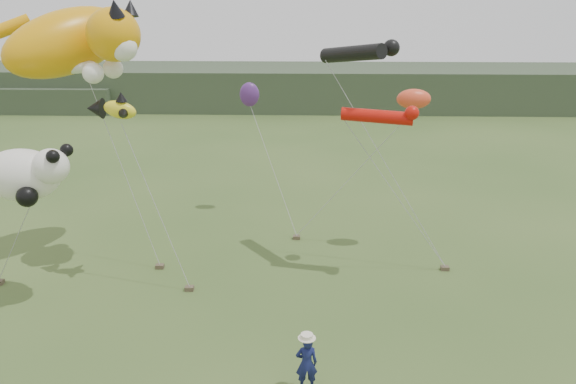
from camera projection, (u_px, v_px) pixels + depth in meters
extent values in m
plane|color=#385123|center=(250.00, 350.00, 17.54)|extent=(120.00, 120.00, 0.00)
cube|color=#2D3D28|center=(292.00, 86.00, 59.54)|extent=(90.00, 12.00, 4.00)
cube|color=#2D3D28|center=(1.00, 96.00, 57.95)|extent=(25.00, 8.00, 2.50)
imported|color=#131948|center=(307.00, 363.00, 15.51)|extent=(0.65, 0.46, 1.68)
cube|color=brown|center=(160.00, 266.00, 22.93)|extent=(0.32, 0.26, 0.17)
cube|color=brown|center=(189.00, 288.00, 21.16)|extent=(0.32, 0.26, 0.17)
cube|color=brown|center=(445.00, 268.00, 22.78)|extent=(0.32, 0.26, 0.17)
cube|color=brown|center=(297.00, 237.00, 25.80)|extent=(0.32, 0.26, 0.17)
ellipsoid|color=orange|center=(68.00, 42.00, 22.11)|extent=(5.62, 5.97, 3.66)
sphere|color=orange|center=(113.00, 35.00, 20.88)|extent=(2.00, 2.00, 2.00)
cone|color=black|center=(115.00, 8.00, 20.04)|extent=(0.62, 0.76, 0.75)
cone|color=black|center=(130.00, 8.00, 21.08)|extent=(0.62, 0.72, 0.71)
sphere|color=white|center=(123.00, 48.00, 20.69)|extent=(1.00, 1.00, 1.00)
ellipsoid|color=white|center=(73.00, 66.00, 22.07)|extent=(1.96, 0.98, 0.61)
sphere|color=white|center=(93.00, 73.00, 20.69)|extent=(0.78, 0.78, 0.78)
sphere|color=white|center=(113.00, 69.00, 22.16)|extent=(0.78, 0.78, 0.78)
cylinder|color=orange|center=(6.00, 29.00, 22.91)|extent=(2.07, 1.52, 1.21)
ellipsoid|color=yellow|center=(120.00, 110.00, 20.37)|extent=(1.31, 0.51, 0.88)
cone|color=black|center=(95.00, 108.00, 20.65)|extent=(0.60, 0.77, 0.77)
cone|color=black|center=(121.00, 97.00, 20.22)|extent=(0.43, 0.43, 0.34)
cone|color=black|center=(123.00, 114.00, 19.99)|extent=(0.45, 0.48, 0.34)
cone|color=black|center=(131.00, 110.00, 20.80)|extent=(0.45, 0.48, 0.34)
cylinder|color=black|center=(352.00, 54.00, 21.46)|extent=(2.46, 2.83, 0.95)
sphere|color=black|center=(391.00, 48.00, 20.85)|extent=(0.63, 0.63, 0.63)
cylinder|color=#BF1007|center=(377.00, 116.00, 20.86)|extent=(2.71, 1.03, 0.59)
sphere|color=#BF1007|center=(412.00, 113.00, 20.35)|extent=(0.53, 0.53, 0.53)
ellipsoid|color=white|center=(22.00, 175.00, 19.41)|extent=(2.74, 1.83, 1.83)
sphere|color=white|center=(51.00, 166.00, 18.95)|extent=(1.22, 1.22, 1.22)
sphere|color=black|center=(53.00, 157.00, 18.41)|extent=(0.45, 0.45, 0.45)
sphere|color=black|center=(67.00, 150.00, 19.23)|extent=(0.45, 0.45, 0.45)
sphere|color=black|center=(27.00, 197.00, 18.79)|extent=(0.71, 0.71, 0.71)
sphere|color=black|center=(5.00, 183.00, 19.86)|extent=(0.71, 0.71, 0.71)
ellipsoid|color=#EA4826|center=(414.00, 99.00, 23.17)|extent=(1.42, 0.83, 0.83)
ellipsoid|color=#4F246D|center=(249.00, 95.00, 27.78)|extent=(0.98, 0.65, 1.19)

